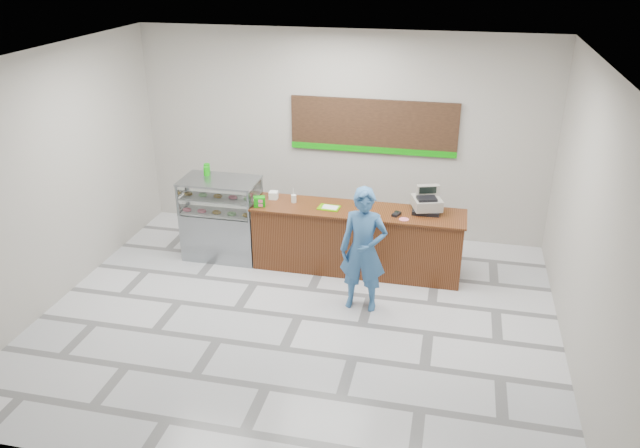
% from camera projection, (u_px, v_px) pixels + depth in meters
% --- Properties ---
extents(floor, '(7.00, 7.00, 0.00)m').
position_uv_depth(floor, '(298.00, 317.00, 8.63)').
color(floor, silver).
rests_on(floor, ground).
extents(back_wall, '(7.00, 0.00, 7.00)m').
position_uv_depth(back_wall, '(341.00, 135.00, 10.58)').
color(back_wall, '#B5B0A7').
rests_on(back_wall, floor).
extents(ceiling, '(7.00, 7.00, 0.00)m').
position_uv_depth(ceiling, '(294.00, 60.00, 7.19)').
color(ceiling, silver).
rests_on(ceiling, back_wall).
extents(sales_counter, '(3.26, 0.76, 1.03)m').
position_uv_depth(sales_counter, '(357.00, 240.00, 9.69)').
color(sales_counter, brown).
rests_on(sales_counter, floor).
extents(display_case, '(1.22, 0.72, 1.33)m').
position_uv_depth(display_case, '(222.00, 218.00, 10.07)').
color(display_case, gray).
rests_on(display_case, floor).
extents(menu_board, '(2.80, 0.06, 0.90)m').
position_uv_depth(menu_board, '(373.00, 127.00, 10.36)').
color(menu_board, black).
rests_on(menu_board, back_wall).
extents(cash_register, '(0.51, 0.53, 0.38)m').
position_uv_depth(cash_register, '(427.00, 202.00, 9.35)').
color(cash_register, black).
rests_on(cash_register, sales_counter).
extents(card_terminal, '(0.14, 0.18, 0.04)m').
position_uv_depth(card_terminal, '(396.00, 214.00, 9.26)').
color(card_terminal, black).
rests_on(card_terminal, sales_counter).
extents(serving_tray, '(0.34, 0.26, 0.02)m').
position_uv_depth(serving_tray, '(329.00, 208.00, 9.52)').
color(serving_tray, '#56B100').
rests_on(serving_tray, sales_counter).
extents(napkin_box, '(0.15, 0.15, 0.12)m').
position_uv_depth(napkin_box, '(274.00, 195.00, 9.85)').
color(napkin_box, white).
rests_on(napkin_box, sales_counter).
extents(straw_cup, '(0.08, 0.08, 0.12)m').
position_uv_depth(straw_cup, '(294.00, 199.00, 9.71)').
color(straw_cup, silver).
rests_on(straw_cup, sales_counter).
extents(promo_box, '(0.20, 0.17, 0.15)m').
position_uv_depth(promo_box, '(259.00, 202.00, 9.56)').
color(promo_box, '#0EA20A').
rests_on(promo_box, sales_counter).
extents(donut_decal, '(0.15, 0.15, 0.00)m').
position_uv_depth(donut_decal, '(404.00, 219.00, 9.13)').
color(donut_decal, pink).
rests_on(donut_decal, sales_counter).
extents(green_cup_left, '(0.10, 0.10, 0.15)m').
position_uv_depth(green_cup_left, '(207.00, 168.00, 10.06)').
color(green_cup_left, '#0EA20A').
rests_on(green_cup_left, display_case).
extents(green_cup_right, '(0.09, 0.09, 0.14)m').
position_uv_depth(green_cup_right, '(207.00, 171.00, 9.95)').
color(green_cup_right, '#0EA20A').
rests_on(green_cup_right, display_case).
extents(customer, '(0.67, 0.45, 1.79)m').
position_uv_depth(customer, '(363.00, 250.00, 8.53)').
color(customer, '#35659D').
rests_on(customer, floor).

